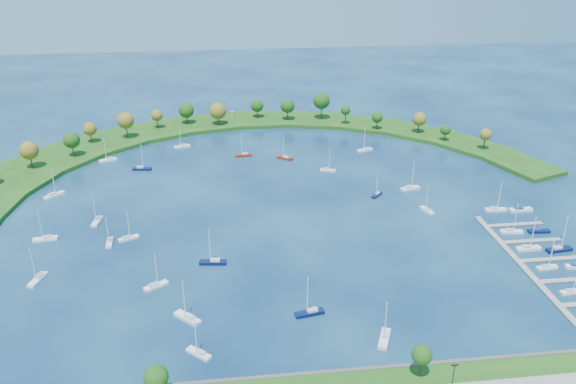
{
  "coord_description": "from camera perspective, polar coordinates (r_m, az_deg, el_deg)",
  "views": [
    {
      "loc": [
        -22.02,
        -218.38,
        105.16
      ],
      "look_at": [
        5.0,
        5.0,
        4.0
      ],
      "focal_mm": 36.6,
      "sensor_mm": 36.0,
      "label": 1
    }
  ],
  "objects": [
    {
      "name": "ground",
      "position": [
        243.38,
        -1.03,
        -1.4
      ],
      "size": [
        700.0,
        700.0,
        0.0
      ],
      "primitive_type": "plane",
      "color": "#071D45",
      "rests_on": "ground"
    },
    {
      "name": "breakwater",
      "position": [
        287.72,
        -11.28,
        2.49
      ],
      "size": [
        286.74,
        247.64,
        2.0
      ],
      "color": "#194712",
      "rests_on": "ground"
    },
    {
      "name": "breakwater_trees",
      "position": [
        322.15,
        -7.01,
        6.94
      ],
      "size": [
        242.69,
        95.46,
        15.9
      ],
      "color": "#382314",
      "rests_on": "breakwater"
    },
    {
      "name": "harbor_tower",
      "position": [
        353.71,
        -5.43,
        7.5
      ],
      "size": [
        2.6,
        2.6,
        4.1
      ],
      "color": "gray",
      "rests_on": "breakwater"
    },
    {
      "name": "dock_system",
      "position": [
        217.42,
        23.96,
        -6.93
      ],
      "size": [
        24.28,
        82.0,
        1.6
      ],
      "color": "gray",
      "rests_on": "ground"
    },
    {
      "name": "moored_boat_0",
      "position": [
        165.59,
        -8.65,
        -15.16
      ],
      "size": [
        7.21,
        6.78,
        11.38
      ],
      "rotation": [
        0.0,
        0.0,
        2.41
      ],
      "color": "white",
      "rests_on": "ground"
    },
    {
      "name": "moored_boat_1",
      "position": [
        241.62,
        -18.06,
        -2.64
      ],
      "size": [
        3.55,
        8.51,
        12.14
      ],
      "rotation": [
        0.0,
        0.0,
        4.56
      ],
      "color": "white",
      "rests_on": "ground"
    },
    {
      "name": "moored_boat_2",
      "position": [
        271.14,
        -21.78,
        -0.23
      ],
      "size": [
        8.06,
        8.27,
        13.26
      ],
      "rotation": [
        0.0,
        0.0,
        0.81
      ],
      "color": "white",
      "rests_on": "ground"
    },
    {
      "name": "moored_boat_3",
      "position": [
        314.29,
        -10.24,
        4.44
      ],
      "size": [
        8.8,
        4.46,
        12.46
      ],
      "rotation": [
        0.0,
        0.0,
        3.4
      ],
      "color": "white",
      "rests_on": "ground"
    },
    {
      "name": "moored_boat_4",
      "position": [
        178.38,
        2.13,
        -11.56
      ],
      "size": [
        9.18,
        4.11,
        13.05
      ],
      "rotation": [
        0.0,
        0.0,
        3.33
      ],
      "color": "#09133D",
      "rests_on": "ground"
    },
    {
      "name": "moored_boat_5",
      "position": [
        170.85,
        9.36,
        -13.77
      ],
      "size": [
        5.83,
        9.23,
        13.18
      ],
      "rotation": [
        0.0,
        0.0,
        4.31
      ],
      "color": "white",
      "rests_on": "ground"
    },
    {
      "name": "moored_boat_6",
      "position": [
        178.67,
        -9.74,
        -11.88
      ],
      "size": [
        8.45,
        8.33,
        13.63
      ],
      "rotation": [
        0.0,
        0.0,
        2.37
      ],
      "color": "white",
      "rests_on": "ground"
    },
    {
      "name": "moored_boat_7",
      "position": [
        255.31,
        8.63,
        -0.2
      ],
      "size": [
        5.97,
        6.33,
        10.0
      ],
      "rotation": [
        0.0,
        0.0,
        3.98
      ],
      "color": "#09133D",
      "rests_on": "ground"
    },
    {
      "name": "moored_boat_8",
      "position": [
        245.35,
        13.36,
        -1.65
      ],
      "size": [
        4.38,
        7.66,
        10.87
      ],
      "rotation": [
        0.0,
        0.0,
        1.9
      ],
      "color": "white",
      "rests_on": "ground"
    },
    {
      "name": "moored_boat_9",
      "position": [
        194.98,
        -12.72,
        -8.79
      ],
      "size": [
        8.04,
        6.22,
        11.87
      ],
      "rotation": [
        0.0,
        0.0,
        0.56
      ],
      "color": "white",
      "rests_on": "ground"
    },
    {
      "name": "moored_boat_10",
      "position": [
        234.84,
        -22.51,
        -4.15
      ],
      "size": [
        8.97,
        3.63,
        12.81
      ],
      "rotation": [
        0.0,
        0.0,
        3.28
      ],
      "color": "white",
      "rests_on": "ground"
    },
    {
      "name": "moored_boat_11",
      "position": [
        224.48,
        -16.96,
        -4.63
      ],
      "size": [
        2.45,
        7.47,
        10.84
      ],
      "rotation": [
        0.0,
        0.0,
        4.77
      ],
      "color": "white",
      "rests_on": "ground"
    },
    {
      "name": "moored_boat_12",
      "position": [
        264.11,
        11.78,
        0.43
      ],
      "size": [
        9.18,
        4.5,
        13.01
      ],
      "rotation": [
        0.0,
        0.0,
        0.24
      ],
      "color": "white",
      "rests_on": "ground"
    },
    {
      "name": "moored_boat_13",
      "position": [
        288.46,
        -14.01,
        2.28
      ],
      "size": [
        9.03,
        3.65,
        12.9
      ],
      "rotation": [
        0.0,
        0.0,
        6.14
      ],
      "color": "#09133D",
      "rests_on": "ground"
    },
    {
      "name": "moored_boat_14",
      "position": [
        304.07,
        -17.09,
        3.05
      ],
      "size": [
        8.77,
        5.41,
        12.49
      ],
      "rotation": [
        0.0,
        0.0,
        3.53
      ],
      "color": "white",
      "rests_on": "ground"
    },
    {
      "name": "moored_boat_15",
      "position": [
        293.27,
        -0.3,
        3.38
      ],
      "size": [
        7.98,
        6.83,
        12.14
      ],
      "rotation": [
        0.0,
        0.0,
        2.49
      ],
      "color": "maroon",
      "rests_on": "ground"
    },
    {
      "name": "moored_boat_16",
      "position": [
        225.46,
        -15.25,
        -4.28
      ],
      "size": [
        7.81,
        5.22,
        11.23
      ],
      "rotation": [
        0.0,
        0.0,
        0.44
      ],
      "color": "white",
      "rests_on": "ground"
    },
    {
      "name": "moored_boat_17",
      "position": [
        204.15,
        -7.29,
        -6.71
      ],
      "size": [
        9.46,
        3.63,
        13.56
      ],
      "rotation": [
        0.0,
        0.0,
        3.03
      ],
      "color": "#09133D",
      "rests_on": "ground"
    },
    {
      "name": "moored_boat_18",
      "position": [
        210.01,
        -23.15,
        -7.73
      ],
      "size": [
        4.83,
        9.04,
        12.8
      ],
      "rotation": [
        0.0,
        0.0,
        4.42
      ],
      "color": "white",
      "rests_on": "ground"
    },
    {
      "name": "moored_boat_19",
      "position": [
        279.11,
        3.9,
        2.21
      ],
      "size": [
        7.53,
        4.46,
        10.69
      ],
      "rotation": [
        0.0,
        0.0,
        5.92
      ],
      "color": "white",
      "rests_on": "ground"
    },
    {
      "name": "moored_boat_20",
      "position": [
        297.97,
        -4.34,
        3.66
      ],
      "size": [
        8.58,
        2.9,
        12.41
      ],
      "rotation": [
        0.0,
        0.0,
        3.21
      ],
      "color": "maroon",
      "rests_on": "ground"
    },
    {
      "name": "moored_boat_21",
      "position": [
        306.87,
        7.49,
        4.14
      ],
      "size": [
        8.75,
        5.09,
        12.42
      ],
      "rotation": [
        0.0,
        0.0,
        3.49
      ],
      "color": "white",
      "rests_on": "ground"
    },
    {
      "name": "docked_boat_2",
      "position": [
        207.79,
        25.82,
        -8.64
      ],
      "size": [
        7.29,
        2.54,
        10.52
      ],
      "rotation": [
        0.0,
        0.0,
        0.08
      ],
      "color": "white",
      "rests_on": "ground"
    },
    {
      "name": "docked_boat_4",
      "position": [
        218.24,
        23.87,
        -6.64
      ],
      "size": [
        7.48,
        2.68,
        10.78
      ],
      "rotation": [
        0.0,
        0.0,
        0.09
      ],
      "color": "white",
      "rests_on": "ground"
    },
    {
      "name": "docked_boat_6",
      "position": [
        227.78,
        22.31,
        -5.01
      ],
      "size": [
        8.97,
        2.68,
        13.12
      ],
      "rotation": [
        0.0,
        0.0,
        0.02
      ],
      "color": "white",
      "rests_on": "ground"
    },
    {
      "name": "docked_boat_7",
      "position": [
        231.33,
        24.84,
        -5.02
      ],
      "size": [
        9.75,
        3.82,
        13.96
      ],
      "rotation": [
        0.0,
        0.0,
        0.12
      ],
      "color": "#09133D",
      "rests_on": "ground"
    },
    {
      "name": "docked_boat_8",
      "position": [
        237.68,
        20.89,
        -3.54
      ],
      "size": [
        8.61,
        3.55,
        12.29
      ],
      "rotation": [
        0.0,
        0.0,
        -0.15
      ],
      "color": "white",
      "rests_on": "ground"
    },
    {
      "name": "docked_boat_9",
      "position": [
        242.05,
        23.18,
        -3.5
      ],
      "size": [
        8.37,
        2.83,
        1.68
      ],
      "rotation": [
        0.0,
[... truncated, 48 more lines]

